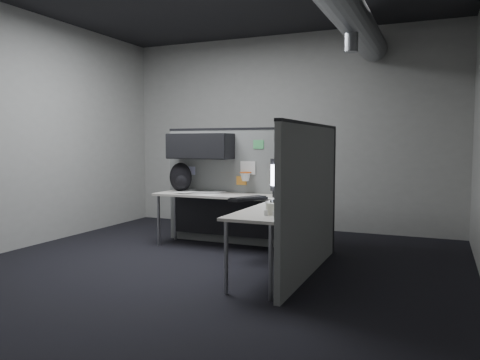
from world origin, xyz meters
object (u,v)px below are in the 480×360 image
at_px(monitor, 294,178).
at_px(keyboard, 248,198).
at_px(desk, 246,207).
at_px(backpack, 181,178).
at_px(phone, 277,206).

bearing_deg(monitor, keyboard, -140.49).
relative_size(desk, backpack, 5.61).
bearing_deg(desk, backpack, 162.30).
xyz_separation_m(monitor, backpack, (-1.70, 0.12, -0.05)).
distance_m(monitor, phone, 1.10).
xyz_separation_m(desk, monitor, (0.55, 0.25, 0.37)).
xyz_separation_m(monitor, keyboard, (-0.44, -0.44, -0.23)).
height_order(desk, monitor, monitor).
height_order(keyboard, backpack, backpack).
distance_m(desk, phone, 1.09).
bearing_deg(monitor, phone, -87.61).
height_order(keyboard, phone, phone).
bearing_deg(desk, monitor, 24.42).
xyz_separation_m(phone, backpack, (-1.84, 1.19, 0.17)).
bearing_deg(monitor, backpack, 170.66).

